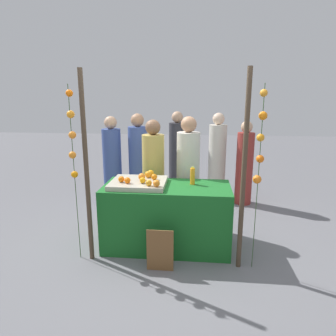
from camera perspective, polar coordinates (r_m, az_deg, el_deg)
ground_plane at (r=4.20m, az=-0.21°, el=-14.58°), size 24.00×24.00×0.00m
stall_counter at (r=4.02m, az=-0.22°, el=-9.22°), size 1.64×0.74×0.85m
orange_tray at (r=3.90m, az=-5.65°, el=-2.86°), size 0.71×0.61×0.06m
orange_0 at (r=4.09m, az=-3.31°, el=-0.98°), size 0.09×0.09×0.09m
orange_1 at (r=3.79m, az=-7.74°, el=-2.35°), size 0.08×0.08×0.08m
orange_2 at (r=3.62m, az=-2.22°, el=-2.93°), size 0.09×0.09×0.09m
orange_3 at (r=3.85m, az=-8.90°, el=-2.11°), size 0.08×0.08×0.08m
orange_4 at (r=3.91m, az=-2.63°, el=-1.71°), size 0.08×0.08×0.08m
orange_5 at (r=4.02m, az=-3.79°, el=-1.22°), size 0.09×0.09×0.09m
orange_6 at (r=3.66m, az=-3.69°, el=-2.85°), size 0.08×0.08×0.08m
orange_7 at (r=3.91m, az=-5.03°, el=-1.67°), size 0.09×0.09×0.09m
orange_8 at (r=3.77m, az=-4.87°, el=-2.36°), size 0.08×0.08×0.08m
juice_bottle at (r=3.92m, az=4.70°, el=-1.55°), size 0.06×0.06×0.23m
chalkboard_sign at (r=3.57m, az=-1.52°, el=-15.48°), size 0.31×0.03×0.52m
vendor_left at (r=4.55m, az=-2.79°, el=-1.93°), size 0.33×0.33×1.65m
vendor_right at (r=4.48m, az=3.82°, el=-1.85°), size 0.34×0.34×1.70m
crowd_person_0 at (r=6.18m, az=1.74°, el=2.38°), size 0.34×0.34×1.68m
crowd_person_1 at (r=5.37m, az=-5.67°, el=0.66°), size 0.34×0.34×1.69m
crowd_person_2 at (r=5.87m, az=9.33°, el=1.59°), size 0.34×0.34×1.68m
crowd_person_3 at (r=5.48m, az=-10.55°, el=0.50°), size 0.33×0.33×1.64m
crowd_person_4 at (r=5.70m, az=14.36°, el=0.36°), size 0.31×0.31×1.55m
canopy_post_left at (r=3.62m, az=-15.29°, el=-0.37°), size 0.06×0.06×2.28m
canopy_post_right at (r=3.42m, az=14.23°, el=-1.11°), size 0.06×0.06×2.28m
garland_strand_left at (r=3.61m, az=-17.83°, el=5.75°), size 0.10×0.10×2.11m
garland_strand_right at (r=3.37m, az=17.21°, el=4.51°), size 0.11×0.11×2.11m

